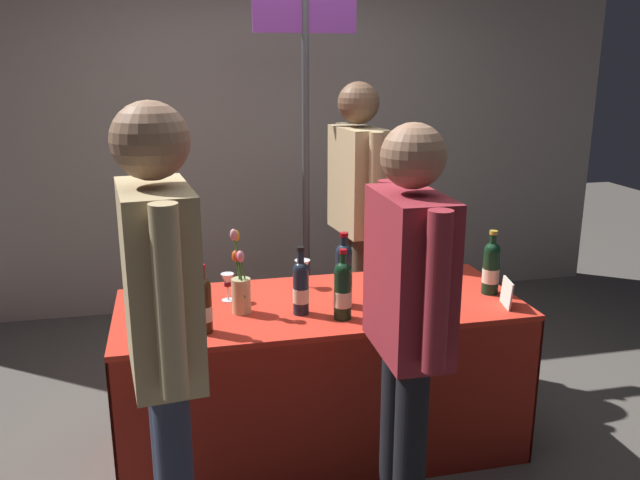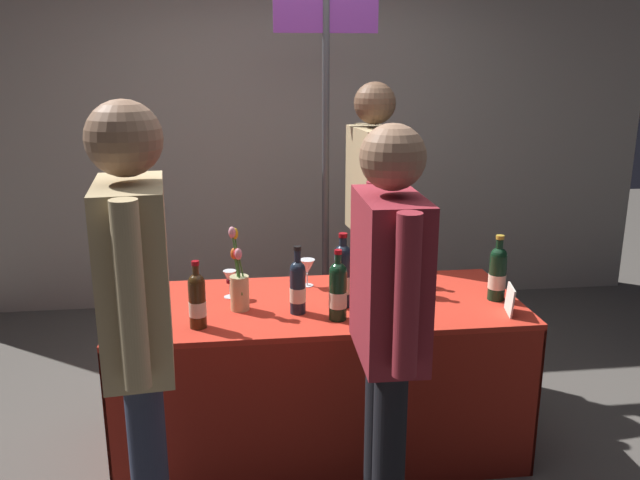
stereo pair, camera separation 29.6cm
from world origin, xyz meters
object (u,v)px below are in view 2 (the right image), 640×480
display_bottle_0 (298,286)px  taster_foreground_right (388,310)px  featured_wine_bottle (338,290)px  booth_signpost (326,131)px  wine_glass_mid (307,267)px  flower_vase (239,284)px  vendor_presenter (373,202)px  tasting_table (320,345)px  wine_glass_near_vendor (230,279)px

display_bottle_0 → taster_foreground_right: 0.68m
featured_wine_bottle → booth_signpost: size_ratio=0.14×
featured_wine_bottle → taster_foreground_right: 0.53m
featured_wine_bottle → display_bottle_0: (-0.16, 0.10, -0.01)m
wine_glass_mid → taster_foreground_right: bearing=-79.1°
featured_wine_bottle → booth_signpost: 1.50m
flower_vase → booth_signpost: (0.55, 1.23, 0.54)m
vendor_presenter → booth_signpost: bearing=-155.3°
tasting_table → booth_signpost: size_ratio=0.84×
wine_glass_near_vendor → booth_signpost: booth_signpost is taller
flower_vase → vendor_presenter: bearing=47.6°
wine_glass_mid → vendor_presenter: 0.75m
wine_glass_mid → booth_signpost: (0.22, 0.95, 0.57)m
featured_wine_bottle → flower_vase: size_ratio=0.82×
display_bottle_0 → flower_vase: size_ratio=0.80×
tasting_table → taster_foreground_right: (0.15, -0.73, 0.46)m
wine_glass_mid → vendor_presenter: bearing=52.1°
vendor_presenter → tasting_table: bearing=-33.0°
display_bottle_0 → booth_signpost: size_ratio=0.14×
tasting_table → flower_vase: 0.51m
wine_glass_near_vendor → wine_glass_mid: (0.38, 0.12, 0.00)m
featured_wine_bottle → wine_glass_near_vendor: bearing=144.3°
vendor_presenter → taster_foreground_right: size_ratio=1.05×
wine_glass_mid → taster_foreground_right: 1.00m
wine_glass_near_vendor → taster_foreground_right: size_ratio=0.08×
taster_foreground_right → wine_glass_near_vendor: bearing=34.6°
display_bottle_0 → wine_glass_mid: bearing=77.5°
flower_vase → taster_foreground_right: bearing=-52.5°
taster_foreground_right → booth_signpost: booth_signpost is taller
wine_glass_near_vendor → flower_vase: size_ratio=0.34×
wine_glass_near_vendor → flower_vase: bearing=-75.7°
tasting_table → display_bottle_0: 0.38m
featured_wine_bottle → wine_glass_mid: 0.46m
featured_wine_bottle → booth_signpost: bearing=84.6°
display_bottle_0 → taster_foreground_right: (0.27, -0.61, 0.11)m
wine_glass_near_vendor → wine_glass_mid: size_ratio=0.97×
featured_wine_bottle → tasting_table: bearing=103.1°
wine_glass_near_vendor → booth_signpost: (0.60, 1.06, 0.58)m
tasting_table → taster_foreground_right: bearing=-78.3°
flower_vase → vendor_presenter: (0.78, 0.85, 0.17)m
tasting_table → vendor_presenter: 1.04m
wine_glass_mid → flower_vase: (-0.34, -0.29, 0.03)m
display_bottle_0 → vendor_presenter: 1.08m
vendor_presenter → taster_foreground_right: vendor_presenter is taller
wine_glass_mid → flower_vase: 0.44m
tasting_table → flower_vase: (-0.37, -0.05, 0.34)m
taster_foreground_right → featured_wine_bottle: bearing=12.0°
display_bottle_0 → taster_foreground_right: bearing=-66.5°
featured_wine_bottle → flower_vase: 0.45m
wine_glass_near_vendor → featured_wine_bottle: bearing=-35.7°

